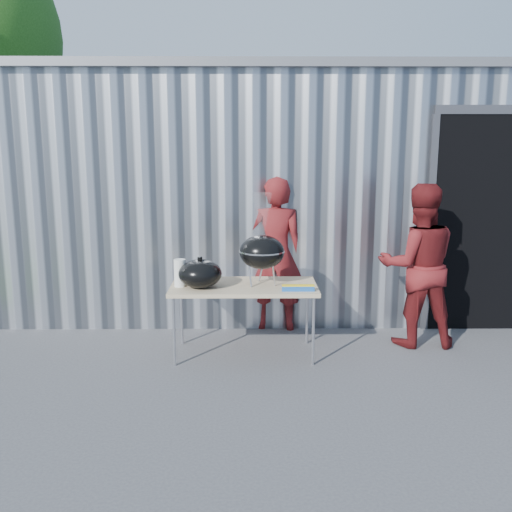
{
  "coord_description": "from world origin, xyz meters",
  "views": [
    {
      "loc": [
        -0.02,
        -4.82,
        2.2
      ],
      "look_at": [
        0.04,
        0.89,
        1.05
      ],
      "focal_mm": 40.0,
      "sensor_mm": 36.0,
      "label": 1
    }
  ],
  "objects_px": {
    "person_bystander": "(418,266)",
    "kettle_grill": "(262,245)",
    "folding_table": "(244,289)",
    "person_cook": "(275,254)"
  },
  "relations": [
    {
      "from": "person_bystander",
      "to": "kettle_grill",
      "type": "bearing_deg",
      "value": 10.65
    },
    {
      "from": "kettle_grill",
      "to": "person_bystander",
      "type": "distance_m",
      "value": 1.74
    },
    {
      "from": "folding_table",
      "to": "person_cook",
      "type": "distance_m",
      "value": 0.95
    },
    {
      "from": "kettle_grill",
      "to": "folding_table",
      "type": "bearing_deg",
      "value": -178.5
    },
    {
      "from": "folding_table",
      "to": "kettle_grill",
      "type": "distance_m",
      "value": 0.49
    },
    {
      "from": "person_cook",
      "to": "person_bystander",
      "type": "distance_m",
      "value": 1.62
    },
    {
      "from": "person_cook",
      "to": "person_bystander",
      "type": "xyz_separation_m",
      "value": [
        1.52,
        -0.55,
        -0.02
      ]
    },
    {
      "from": "kettle_grill",
      "to": "person_cook",
      "type": "bearing_deg",
      "value": 78.22
    },
    {
      "from": "folding_table",
      "to": "person_bystander",
      "type": "distance_m",
      "value": 1.91
    },
    {
      "from": "person_cook",
      "to": "person_bystander",
      "type": "relative_size",
      "value": 1.02
    }
  ]
}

